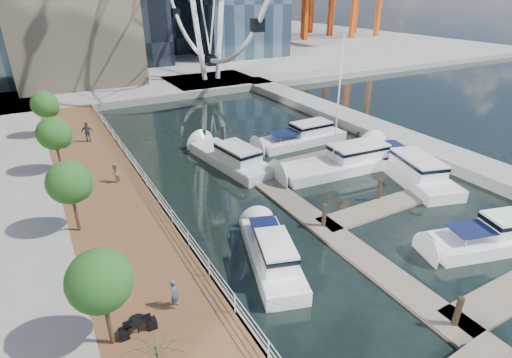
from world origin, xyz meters
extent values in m
plane|color=black|center=(0.00, 0.00, 0.00)|extent=(520.00, 520.00, 0.00)
cube|color=brown|center=(-9.00, 15.00, 0.50)|extent=(6.00, 60.00, 1.00)
cube|color=#595954|center=(-6.00, 15.00, 0.50)|extent=(0.25, 60.00, 1.00)
cube|color=gray|center=(0.00, 102.00, 0.50)|extent=(200.00, 114.00, 1.00)
cube|color=gray|center=(20.00, 20.00, 0.50)|extent=(4.00, 60.00, 1.00)
cube|color=gray|center=(14.00, 52.00, 0.50)|extent=(14.00, 12.00, 1.00)
cube|color=#6D6051|center=(3.00, 10.00, 0.10)|extent=(2.00, 32.00, 0.20)
cube|color=#6D6051|center=(9.00, 8.00, 0.10)|extent=(12.00, 2.00, 0.20)
cube|color=#6D6051|center=(9.00, 18.00, 0.10)|extent=(12.00, 2.00, 0.20)
cylinder|color=#3F2B1C|center=(-11.40, 4.00, 2.20)|extent=(0.20, 0.20, 2.40)
sphere|color=#265B1E|center=(-11.40, 4.00, 4.30)|extent=(2.60, 2.60, 2.60)
cylinder|color=#3F2B1C|center=(-11.40, 14.00, 2.20)|extent=(0.20, 0.20, 2.40)
sphere|color=#265B1E|center=(-11.40, 14.00, 4.30)|extent=(2.60, 2.60, 2.60)
cylinder|color=#3F2B1C|center=(-11.40, 24.00, 2.20)|extent=(0.20, 0.20, 2.40)
sphere|color=#265B1E|center=(-11.40, 24.00, 4.30)|extent=(2.60, 2.60, 2.60)
cylinder|color=#3F2B1C|center=(-11.40, 34.00, 2.20)|extent=(0.20, 0.20, 2.40)
sphere|color=#265B1E|center=(-11.40, 34.00, 4.30)|extent=(2.60, 2.60, 2.60)
imported|color=#4C5365|center=(-8.35, 4.71, 1.78)|extent=(0.66, 0.67, 1.56)
imported|color=#836D5A|center=(-7.97, 19.81, 1.75)|extent=(0.88, 0.93, 1.51)
imported|color=#363A44|center=(-8.33, 30.44, 1.98)|extent=(1.24, 0.83, 1.96)
camera|label=1|loc=(-12.10, -9.67, 14.57)|focal=28.00mm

